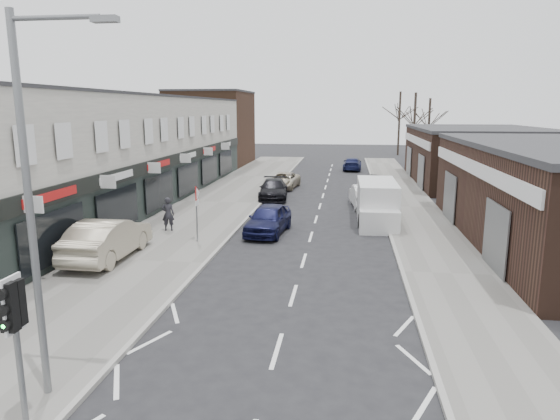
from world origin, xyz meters
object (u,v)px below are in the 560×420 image
(parked_car_left_a, at_px, (268,219))
(parked_car_right_c, at_px, (352,164))
(traffic_light, at_px, (14,318))
(sedan_on_pavement, at_px, (108,239))
(parked_car_left_b, at_px, (273,189))
(parked_car_left_c, at_px, (283,181))
(pedestrian, at_px, (168,214))
(parked_car_right_b, at_px, (371,184))
(street_lamp, at_px, (36,191))
(white_van, at_px, (377,203))
(warning_sign, at_px, (197,198))
(parked_car_right_a, at_px, (364,196))

(parked_car_left_a, relative_size, parked_car_right_c, 0.98)
(traffic_light, distance_m, sedan_on_pavement, 11.55)
(parked_car_left_b, height_order, parked_car_left_c, parked_car_left_b)
(parked_car_left_a, bearing_deg, sedan_on_pavement, -130.78)
(pedestrian, xyz_separation_m, parked_car_right_b, (10.79, 13.10, -0.17))
(parked_car_left_a, bearing_deg, street_lamp, -93.06)
(parked_car_left_a, relative_size, parked_car_left_b, 0.92)
(street_lamp, bearing_deg, parked_car_right_b, 73.86)
(white_van, xyz_separation_m, parked_car_left_a, (-5.60, -3.33, -0.34))
(warning_sign, relative_size, parked_car_right_a, 0.60)
(parked_car_left_a, xyz_separation_m, parked_car_left_b, (-1.20, 9.79, -0.06))
(traffic_light, height_order, parked_car_left_a, traffic_light)
(white_van, xyz_separation_m, parked_car_right_c, (-1.20, 24.12, -0.43))
(street_lamp, relative_size, parked_car_right_c, 1.79)
(parked_car_right_c, bearing_deg, parked_car_left_a, 82.98)
(traffic_light, xyz_separation_m, warning_sign, (-0.76, 14.02, -0.21))
(white_van, height_order, parked_car_left_a, white_van)
(parked_car_right_c, bearing_deg, white_van, 94.94)
(pedestrian, bearing_deg, warning_sign, 128.04)
(white_van, xyz_separation_m, sedan_on_pavement, (-11.45, -8.90, -0.11))
(traffic_light, xyz_separation_m, sedan_on_pavement, (-3.65, 10.86, -1.44))
(parked_car_right_b, bearing_deg, sedan_on_pavement, 59.74)
(warning_sign, xyz_separation_m, white_van, (8.56, 5.74, -1.12))
(parked_car_right_b, bearing_deg, parked_car_left_b, 23.95)
(warning_sign, xyz_separation_m, parked_car_right_b, (8.66, 14.94, -1.39))
(traffic_light, height_order, parked_car_right_c, traffic_light)
(parked_car_left_a, height_order, parked_car_right_a, parked_car_left_a)
(white_van, height_order, parked_car_right_a, white_van)
(white_van, xyz_separation_m, parked_car_right_a, (-0.55, 4.38, -0.34))
(pedestrian, height_order, parked_car_left_a, pedestrian)
(street_lamp, distance_m, parked_car_left_c, 30.15)
(white_van, distance_m, pedestrian, 11.38)
(traffic_light, relative_size, white_van, 0.53)
(sedan_on_pavement, bearing_deg, parked_car_left_c, -103.21)
(parked_car_right_c, bearing_deg, parked_car_left_b, 74.49)
(street_lamp, height_order, parked_car_right_b, street_lamp)
(sedan_on_pavement, bearing_deg, parked_car_right_c, -107.26)
(pedestrian, xyz_separation_m, parked_car_left_b, (3.89, 10.36, -0.30))
(parked_car_left_b, bearing_deg, sedan_on_pavement, -112.73)
(sedan_on_pavement, bearing_deg, pedestrian, -98.73)
(pedestrian, distance_m, parked_car_left_c, 15.73)
(traffic_light, xyz_separation_m, white_van, (7.80, 19.76, -1.33))
(traffic_light, height_order, pedestrian, traffic_light)
(street_lamp, height_order, pedestrian, street_lamp)
(traffic_light, relative_size, parked_car_right_b, 0.65)
(traffic_light, relative_size, parked_car_left_c, 0.69)
(street_lamp, relative_size, warning_sign, 2.96)
(parked_car_right_a, bearing_deg, parked_car_left_b, -24.05)
(traffic_light, distance_m, white_van, 21.28)
(parked_car_left_a, height_order, parked_car_left_b, parked_car_left_a)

